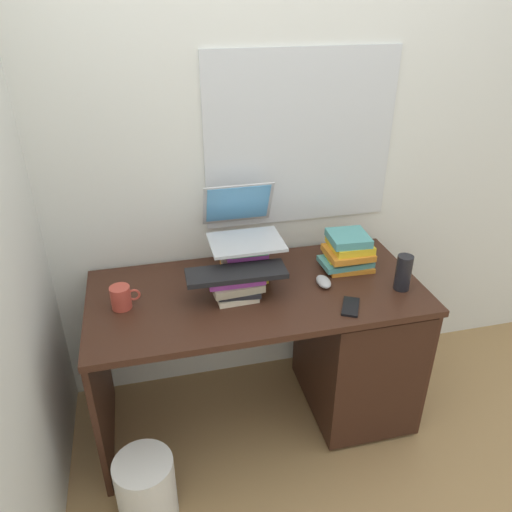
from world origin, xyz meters
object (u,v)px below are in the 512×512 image
(mug, at_px, (121,297))
(water_bottle, at_px, (403,273))
(book_stack_tall, at_px, (245,262))
(book_stack_side, at_px, (348,251))
(cell_phone, at_px, (351,307))
(laptop, at_px, (243,226))
(computer_mouse, at_px, (324,282))
(wastebasket, at_px, (146,489))
(desk, at_px, (333,342))
(keyboard, at_px, (236,273))
(book_stack_keyboard_riser, at_px, (237,286))

(mug, xyz_separation_m, water_bottle, (1.19, -0.14, 0.03))
(book_stack_tall, relative_size, water_bottle, 1.43)
(book_stack_side, height_order, cell_phone, book_stack_side)
(laptop, relative_size, computer_mouse, 3.28)
(book_stack_side, height_order, wastebasket, book_stack_side)
(book_stack_tall, bearing_deg, desk, -19.28)
(desk, bearing_deg, keyboard, -178.50)
(laptop, distance_m, wastebasket, 1.16)
(book_stack_side, relative_size, computer_mouse, 2.44)
(wastebasket, bearing_deg, laptop, 49.12)
(keyboard, xyz_separation_m, computer_mouse, (0.39, 0.01, -0.10))
(book_stack_tall, xyz_separation_m, cell_phone, (0.37, -0.34, -0.08))
(book_stack_keyboard_riser, height_order, keyboard, keyboard)
(book_stack_keyboard_riser, bearing_deg, wastebasket, -139.18)
(book_stack_tall, relative_size, mug, 1.89)
(water_bottle, distance_m, wastebasket, 1.39)
(book_stack_keyboard_riser, xyz_separation_m, keyboard, (-0.00, -0.00, 0.06))
(desk, distance_m, keyboard, 0.66)
(keyboard, distance_m, mug, 0.48)
(book_stack_keyboard_riser, height_order, wastebasket, book_stack_keyboard_riser)
(book_stack_tall, bearing_deg, computer_mouse, -24.18)
(desk, relative_size, cell_phone, 10.75)
(computer_mouse, distance_m, water_bottle, 0.35)
(book_stack_tall, bearing_deg, book_stack_keyboard_riser, -114.88)
(laptop, xyz_separation_m, water_bottle, (0.64, -0.32, -0.15))
(book_stack_side, bearing_deg, mug, -174.49)
(book_stack_side, bearing_deg, laptop, 170.44)
(desk, height_order, keyboard, keyboard)
(book_stack_keyboard_riser, relative_size, wastebasket, 0.76)
(laptop, bearing_deg, computer_mouse, -34.03)
(book_stack_keyboard_riser, height_order, laptop, laptop)
(keyboard, bearing_deg, book_stack_keyboard_riser, 51.89)
(mug, distance_m, cell_phone, 0.95)
(wastebasket, bearing_deg, book_stack_keyboard_riser, 40.82)
(desk, xyz_separation_m, book_stack_keyboard_riser, (-0.47, -0.01, 0.39))
(cell_phone, relative_size, wastebasket, 0.44)
(book_stack_side, distance_m, keyboard, 0.58)
(book_stack_tall, xyz_separation_m, water_bottle, (0.65, -0.25, -0.00))
(book_stack_keyboard_riser, distance_m, wastebasket, 0.89)
(laptop, bearing_deg, keyboard, -108.92)
(mug, bearing_deg, book_stack_side, 5.51)
(wastebasket, bearing_deg, water_bottle, 14.20)
(desk, distance_m, laptop, 0.72)
(computer_mouse, relative_size, water_bottle, 0.64)
(desk, height_order, mug, mug)
(mug, relative_size, wastebasket, 0.39)
(book_stack_keyboard_riser, distance_m, book_stack_side, 0.58)
(book_stack_keyboard_riser, xyz_separation_m, cell_phone, (0.44, -0.19, -0.05))
(water_bottle, bearing_deg, computer_mouse, 161.83)
(book_stack_keyboard_riser, relative_size, book_stack_side, 0.93)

